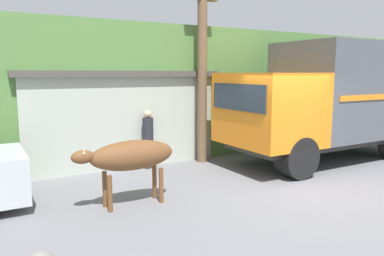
# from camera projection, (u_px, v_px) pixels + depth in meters

# --- Properties ---
(ground_plane) EXTENTS (60.00, 60.00, 0.00)m
(ground_plane) POSITION_uv_depth(u_px,v_px,m) (294.00, 186.00, 8.51)
(ground_plane) COLOR slate
(hillside_embankment) EXTENTS (32.00, 5.58, 3.90)m
(hillside_embankment) POSITION_uv_depth(u_px,v_px,m) (170.00, 90.00, 13.61)
(hillside_embankment) COLOR #568442
(hillside_embankment) RESTS_ON ground_plane
(building_backdrop) EXTENTS (5.55, 2.70, 2.61)m
(building_backdrop) POSITION_uv_depth(u_px,v_px,m) (113.00, 115.00, 10.91)
(building_backdrop) COLOR #B2BCAD
(building_backdrop) RESTS_ON ground_plane
(cargo_truck) EXTENTS (6.58, 2.45, 3.40)m
(cargo_truck) POSITION_uv_depth(u_px,v_px,m) (335.00, 97.00, 10.88)
(cargo_truck) COLOR #2D2D2D
(cargo_truck) RESTS_ON ground_plane
(brown_cow) EXTENTS (2.00, 0.58, 1.27)m
(brown_cow) POSITION_uv_depth(u_px,v_px,m) (131.00, 156.00, 7.16)
(brown_cow) COLOR brown
(brown_cow) RESTS_ON ground_plane
(pedestrian_on_hill) EXTENTS (0.38, 0.38, 1.58)m
(pedestrian_on_hill) POSITION_uv_depth(u_px,v_px,m) (148.00, 136.00, 10.00)
(pedestrian_on_hill) COLOR #38332D
(pedestrian_on_hill) RESTS_ON ground_plane
(utility_pole) EXTENTS (0.90, 0.27, 5.19)m
(utility_pole) POSITION_uv_depth(u_px,v_px,m) (202.00, 68.00, 10.47)
(utility_pole) COLOR brown
(utility_pole) RESTS_ON ground_plane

